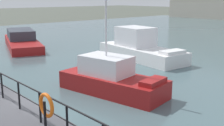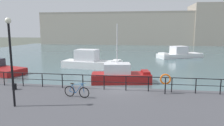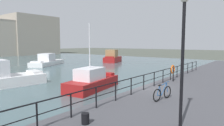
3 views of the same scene
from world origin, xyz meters
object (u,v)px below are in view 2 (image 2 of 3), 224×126
object	(u,v)px
mooring_bollard	(14,87)
life_ring_stand	(165,80)
quay_lamp_post	(11,52)
harbor_building	(156,28)
moored_small_launch	(91,61)
moored_green_narrowboat	(120,75)
moored_blue_motorboat	(179,54)
parked_bicycle	(77,91)

from	to	relation	value
mooring_bollard	life_ring_stand	xyz separation A→B (m)	(10.84, 0.60, 0.75)
quay_lamp_post	harbor_building	bearing A→B (deg)	79.77
moored_small_launch	quay_lamp_post	bearing A→B (deg)	-83.75
moored_green_narrowboat	moored_blue_motorboat	distance (m)	22.16
harbor_building	moored_small_launch	size ratio (longest dim) A/B	8.36
harbor_building	quay_lamp_post	bearing A→B (deg)	-100.23
moored_blue_motorboat	quay_lamp_post	world-z (taller)	quay_lamp_post
quay_lamp_post	moored_green_narrowboat	bearing A→B (deg)	61.87
moored_blue_motorboat	parked_bicycle	xyz separation A→B (m)	(-11.13, -27.69, 0.51)
moored_blue_motorboat	mooring_bollard	size ratio (longest dim) A/B	20.28
harbor_building	moored_blue_motorboat	size ratio (longest dim) A/B	7.86
harbor_building	mooring_bollard	world-z (taller)	harbor_building
moored_green_narrowboat	quay_lamp_post	world-z (taller)	quay_lamp_post
moored_small_launch	harbor_building	bearing A→B (deg)	83.53
moored_small_launch	parked_bicycle	world-z (taller)	moored_small_launch
life_ring_stand	parked_bicycle	bearing A→B (deg)	-164.36
life_ring_stand	moored_green_narrowboat	bearing A→B (deg)	122.31
harbor_building	moored_small_launch	world-z (taller)	harbor_building
moored_green_narrowboat	parked_bicycle	xyz separation A→B (m)	(-2.07, -7.47, 0.50)
parked_bicycle	mooring_bollard	distance (m)	5.18
life_ring_stand	quay_lamp_post	size ratio (longest dim) A/B	0.28
moored_green_narrowboat	quay_lamp_post	bearing A→B (deg)	-128.16
harbor_building	moored_green_narrowboat	distance (m)	58.10
parked_bicycle	life_ring_stand	size ratio (longest dim) A/B	1.26
parked_bicycle	quay_lamp_post	size ratio (longest dim) A/B	0.35
harbor_building	mooring_bollard	distance (m)	65.62
moored_blue_motorboat	quay_lamp_post	distance (m)	33.11
moored_small_launch	mooring_bollard	xyz separation A→B (m)	(-2.25, -13.95, 0.18)
life_ring_stand	harbor_building	bearing A→B (deg)	87.02
moored_green_narrowboat	life_ring_stand	bearing A→B (deg)	-67.72
moored_green_narrowboat	mooring_bollard	xyz separation A→B (m)	(-7.14, -6.45, 0.33)
harbor_building	moored_blue_motorboat	bearing A→B (deg)	-86.82
life_ring_stand	quay_lamp_post	world-z (taller)	quay_lamp_post
life_ring_stand	quay_lamp_post	bearing A→B (deg)	-157.31
mooring_bollard	life_ring_stand	world-z (taller)	life_ring_stand
mooring_bollard	parked_bicycle	bearing A→B (deg)	-11.32
parked_bicycle	life_ring_stand	bearing A→B (deg)	24.77
moored_blue_motorboat	harbor_building	bearing A→B (deg)	-114.61
quay_lamp_post	parked_bicycle	bearing A→B (deg)	34.25
parked_bicycle	harbor_building	bearing A→B (deg)	91.18
moored_small_launch	moored_green_narrowboat	bearing A→B (deg)	-49.96
harbor_building	mooring_bollard	xyz separation A→B (m)	(-14.14, -63.91, -4.68)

